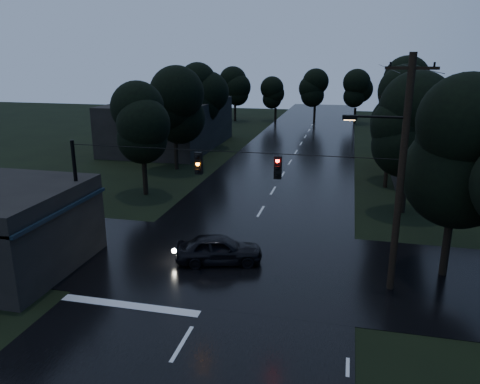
% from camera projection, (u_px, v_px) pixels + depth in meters
% --- Properties ---
extents(main_road, '(12.00, 120.00, 0.02)m').
position_uv_depth(main_road, '(283.00, 175.00, 39.98)').
color(main_road, black).
rests_on(main_road, ground).
extents(cross_street, '(60.00, 9.00, 0.02)m').
position_uv_depth(cross_street, '(231.00, 262.00, 23.17)').
color(cross_street, black).
rests_on(cross_street, ground).
extents(building_far_right, '(10.00, 14.00, 4.40)m').
position_uv_depth(building_far_right, '(452.00, 148.00, 40.03)').
color(building_far_right, black).
rests_on(building_far_right, ground).
extents(building_far_left, '(10.00, 16.00, 5.00)m').
position_uv_depth(building_far_left, '(170.00, 124.00, 51.67)').
color(building_far_left, black).
rests_on(building_far_left, ground).
extents(utility_pole_main, '(3.50, 0.30, 10.00)m').
position_uv_depth(utility_pole_main, '(399.00, 173.00, 19.12)').
color(utility_pole_main, black).
rests_on(utility_pole_main, ground).
extents(utility_pole_far, '(2.00, 0.30, 7.50)m').
position_uv_depth(utility_pole_far, '(389.00, 138.00, 35.20)').
color(utility_pole_far, black).
rests_on(utility_pole_far, ground).
extents(anchor_pole_left, '(0.18, 0.18, 6.00)m').
position_uv_depth(anchor_pole_left, '(78.00, 200.00, 23.03)').
color(anchor_pole_left, black).
rests_on(anchor_pole_left, ground).
extents(span_signals, '(15.00, 0.37, 1.12)m').
position_uv_depth(span_signals, '(236.00, 164.00, 20.62)').
color(span_signals, black).
rests_on(span_signals, ground).
extents(tree_corner_near, '(4.48, 4.48, 9.44)m').
position_uv_depth(tree_corner_near, '(459.00, 148.00, 20.22)').
color(tree_corner_near, black).
rests_on(tree_corner_near, ground).
extents(tree_left_a, '(3.92, 3.92, 8.26)m').
position_uv_depth(tree_left_a, '(142.00, 123.00, 32.99)').
color(tree_left_a, black).
rests_on(tree_left_a, ground).
extents(tree_left_b, '(4.20, 4.20, 8.85)m').
position_uv_depth(tree_left_b, '(174.00, 106.00, 40.49)').
color(tree_left_b, black).
rests_on(tree_left_b, ground).
extents(tree_left_c, '(4.48, 4.48, 9.44)m').
position_uv_depth(tree_left_c, '(202.00, 93.00, 49.85)').
color(tree_left_c, black).
rests_on(tree_left_c, ground).
extents(tree_right_a, '(4.20, 4.20, 8.85)m').
position_uv_depth(tree_right_a, '(411.00, 126.00, 28.95)').
color(tree_right_a, black).
rests_on(tree_right_a, ground).
extents(tree_right_b, '(4.48, 4.48, 9.44)m').
position_uv_depth(tree_right_b, '(408.00, 107.00, 36.18)').
color(tree_right_b, black).
rests_on(tree_right_b, ground).
extents(tree_right_c, '(4.76, 4.76, 10.03)m').
position_uv_depth(tree_right_c, '(403.00, 92.00, 45.28)').
color(tree_right_c, black).
rests_on(tree_right_c, ground).
extents(car, '(4.53, 2.75, 1.44)m').
position_uv_depth(car, '(219.00, 249.00, 22.95)').
color(car, black).
rests_on(car, ground).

